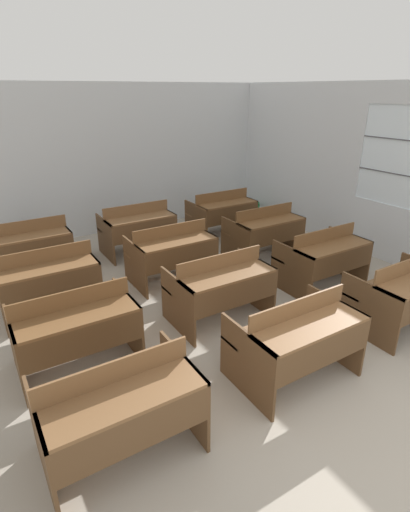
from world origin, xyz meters
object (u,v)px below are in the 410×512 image
Objects in this scene: bench_third_center at (172,252)px; bench_back_left at (29,246)px; bench_third_left at (48,279)px; bench_front_right at (404,292)px; bench_second_left at (75,327)px; bench_back_center at (138,227)px; bench_second_center at (221,286)px; bench_back_right at (222,212)px; bench_second_right at (323,256)px; bench_third_right at (264,230)px; bench_front_left at (120,406)px; bench_front_center at (297,337)px; wastepaper_bin at (254,209)px.

bench_back_left is at bearing 143.05° from bench_third_center.
bench_third_left is 1.75m from bench_third_center.
bench_front_right and bench_second_left have the same top height.
bench_back_center is at bearing 55.88° from bench_second_left.
bench_back_right is (1.77, 2.59, 0.00)m from bench_second_center.
bench_second_center is 2.18m from bench_third_left.
bench_front_right is 1.00× the size of bench_second_right.
bench_third_left and bench_third_right have the same top height.
bench_front_right is (3.52, 0.00, 0.00)m from bench_front_left.
bench_second_right is 1.00× the size of bench_back_left.
bench_back_left is at bearing 179.70° from bench_back_right.
bench_second_right and bench_third_center have the same top height.
bench_front_right is (1.73, 0.03, 0.00)m from bench_front_center.
bench_front_center is at bearing -0.82° from bench_front_left.
bench_third_right is at bearing 0.75° from bench_third_center.
bench_front_left is at bearing -90.23° from bench_third_left.
wastepaper_bin is (3.04, 4.54, -0.31)m from bench_front_center.
bench_back_right is (0.01, 3.86, 0.00)m from bench_front_right.
bench_second_right is at bearing -20.32° from bench_third_left.
bench_front_center is at bearing -123.84° from wastepaper_bin.
wastepaper_bin is at bearing 32.53° from bench_third_center.
bench_second_center and bench_third_left have the same top height.
bench_back_left and bench_back_right have the same top height.
bench_front_center is 2.58m from bench_third_center.
bench_third_right is (1.77, 1.32, 0.00)m from bench_second_center.
bench_second_right is (3.52, 1.26, 0.00)m from bench_front_left.
bench_third_left is at bearing -143.44° from bench_back_center.
bench_second_right is 3.52m from wastepaper_bin.
bench_second_left is 3.52m from bench_second_right.
wastepaper_bin is at bearing 26.79° from bench_back_right.
bench_third_left is at bearing 143.36° from bench_second_center.
bench_back_right is 3.65× the size of wastepaper_bin.
bench_third_right is (3.53, 2.58, 0.00)m from bench_front_left.
bench_back_left is (-0.00, 1.31, 0.00)m from bench_third_left.
bench_third_left is 2.19m from bench_back_center.
bench_front_right is 4.24m from bench_back_center.
bench_second_right and bench_third_right have the same top height.
bench_second_right is at bearing -36.65° from bench_back_left.
bench_second_center is 2.60m from bench_back_center.
bench_back_left is 4.87m from wastepaper_bin.
bench_front_right is 1.00× the size of bench_third_center.
bench_third_center is (-0.02, 2.58, 0.00)m from bench_front_center.
bench_front_right is at bearing -35.65° from bench_second_center.
bench_front_center is at bearing -114.13° from bench_back_right.
bench_front_center is 1.00× the size of bench_second_center.
bench_third_right is at bearing 20.52° from bench_second_left.
bench_second_left is 1.00× the size of bench_second_right.
bench_back_center is 3.65× the size of wastepaper_bin.
bench_back_left is (0.00, 2.61, 0.00)m from bench_second_left.
bench_second_center is 2.21m from bench_third_right.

